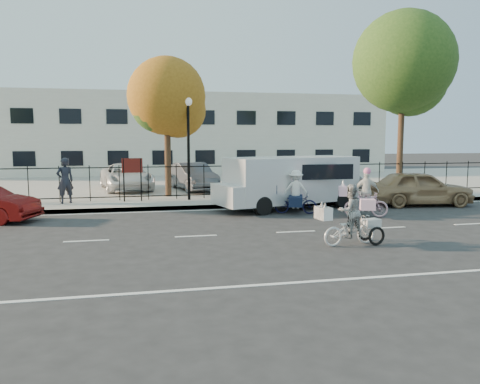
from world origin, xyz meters
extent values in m
plane|color=#333334|center=(0.00, 0.00, 0.00)|extent=(120.00, 120.00, 0.00)
cube|color=#A8A399|center=(0.00, 5.05, 0.07)|extent=(60.00, 0.10, 0.15)
cube|color=#A8A399|center=(0.00, 6.10, 0.07)|extent=(60.00, 2.20, 0.15)
cube|color=#A8A399|center=(0.00, 15.00, 0.07)|extent=(60.00, 15.60, 0.15)
cube|color=silver|center=(0.00, 25.00, 3.00)|extent=(34.00, 10.00, 6.00)
cylinder|color=black|center=(0.50, 6.80, 2.15)|extent=(0.12, 0.12, 4.00)
sphere|color=white|center=(0.50, 6.80, 4.30)|extent=(0.36, 0.36, 0.36)
cylinder|color=black|center=(-2.20, 6.80, 1.05)|extent=(0.06, 0.06, 1.80)
cylinder|color=black|center=(-1.50, 6.80, 1.05)|extent=(0.06, 0.06, 1.80)
cube|color=#59140F|center=(-1.85, 6.80, 1.65)|extent=(0.85, 0.04, 0.60)
imported|color=white|center=(3.83, -1.91, 0.40)|extent=(1.59, 0.76, 0.80)
imported|color=white|center=(3.83, -1.91, 0.90)|extent=(0.76, 0.63, 1.41)
cube|color=white|center=(3.03, -2.03, 0.89)|extent=(0.34, 0.53, 0.32)
cone|color=white|center=(3.03, -1.92, 1.11)|extent=(0.12, 0.12, 0.16)
cone|color=white|center=(3.03, -2.14, 1.11)|extent=(0.12, 0.12, 0.16)
torus|color=black|center=(4.49, -2.12, 0.25)|extent=(0.51, 0.15, 0.50)
torus|color=black|center=(4.49, -1.49, 0.25)|extent=(0.51, 0.15, 0.50)
cube|color=white|center=(4.49, -1.81, 0.54)|extent=(0.49, 0.38, 0.22)
imported|color=#D29FAD|center=(6.27, 1.98, 0.46)|extent=(1.58, 0.93, 0.92)
imported|color=silver|center=(6.27, 1.98, 0.92)|extent=(0.92, 0.62, 1.44)
cube|color=#F8BDD9|center=(5.50, 2.26, 0.92)|extent=(0.43, 0.57, 0.33)
cone|color=white|center=(5.50, 2.26, 1.21)|extent=(0.11, 0.11, 0.29)
cube|color=#F8BDD9|center=(6.27, 1.98, 0.50)|extent=(0.88, 1.29, 0.37)
sphere|color=pink|center=(6.27, 1.98, 1.63)|extent=(0.26, 0.26, 0.26)
imported|color=black|center=(4.07, 3.20, 0.41)|extent=(1.64, 1.03, 0.81)
imported|color=white|center=(4.07, 3.20, 0.91)|extent=(1.04, 0.81, 1.42)
cube|color=black|center=(3.31, 3.47, 0.90)|extent=(0.42, 0.56, 0.33)
cone|color=gold|center=(3.31, 3.63, 1.08)|extent=(0.11, 0.21, 0.29)
cone|color=gold|center=(3.31, 3.31, 1.08)|extent=(0.11, 0.21, 0.29)
cube|color=black|center=(4.07, 3.20, 0.50)|extent=(0.86, 1.27, 0.36)
cube|color=silver|center=(4.35, 4.50, 1.17)|extent=(5.58, 3.31, 1.75)
cube|color=silver|center=(1.48, 4.50, 0.68)|extent=(0.99, 1.95, 0.78)
cylinder|color=black|center=(2.50, 3.65, 0.34)|extent=(0.72, 0.43, 0.68)
cylinder|color=black|center=(2.50, 5.35, 0.34)|extent=(0.72, 0.43, 0.68)
cylinder|color=black|center=(6.19, 3.65, 0.34)|extent=(0.72, 0.43, 0.68)
cylinder|color=black|center=(6.19, 5.35, 0.34)|extent=(0.72, 0.43, 0.68)
imported|color=#A58059|center=(9.75, 4.17, 0.73)|extent=(4.47, 2.29, 1.46)
imported|color=black|center=(-4.50, 6.74, 1.08)|extent=(0.80, 0.69, 1.85)
imported|color=silver|center=(-2.22, 11.28, 0.82)|extent=(3.00, 5.13, 1.34)
imported|color=#505258|center=(1.07, 10.48, 0.84)|extent=(2.32, 4.40, 1.38)
imported|color=#999BA0|center=(9.32, 10.53, 0.74)|extent=(1.95, 3.62, 1.17)
cylinder|color=#442D1D|center=(-0.30, 8.20, 2.03)|extent=(0.28, 0.28, 4.05)
sphere|color=#9F6219|center=(-0.30, 8.20, 4.63)|extent=(3.47, 3.47, 3.47)
sphere|color=#9F6219|center=(0.20, 8.40, 4.05)|extent=(2.55, 2.55, 2.55)
cylinder|color=#442D1D|center=(10.70, 7.30, 2.77)|extent=(0.28, 0.28, 5.54)
sphere|color=#385B1E|center=(10.70, 7.30, 6.33)|extent=(4.75, 4.75, 4.75)
sphere|color=#385B1E|center=(11.20, 7.50, 5.54)|extent=(3.48, 3.48, 3.48)
camera|label=1|loc=(-1.50, -13.10, 2.82)|focal=35.00mm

